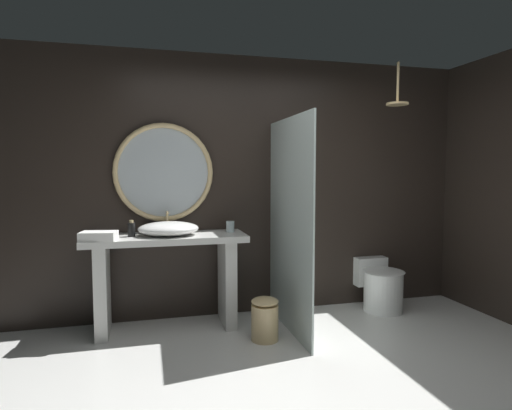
# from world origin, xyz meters

# --- Properties ---
(ground_plane) EXTENTS (5.76, 5.76, 0.00)m
(ground_plane) POSITION_xyz_m (0.00, 0.00, 0.00)
(ground_plane) COLOR silver
(back_wall_panel) EXTENTS (4.80, 0.10, 2.60)m
(back_wall_panel) POSITION_xyz_m (0.00, 1.90, 1.30)
(back_wall_panel) COLOR black
(back_wall_panel) RESTS_ON ground_plane
(vanity_counter) EXTENTS (1.45, 0.52, 0.87)m
(vanity_counter) POSITION_xyz_m (-0.87, 1.57, 0.57)
(vanity_counter) COLOR silver
(vanity_counter) RESTS_ON ground_plane
(vessel_sink) EXTENTS (0.54, 0.45, 0.21)m
(vessel_sink) POSITION_xyz_m (-0.85, 1.55, 0.94)
(vessel_sink) COLOR white
(vessel_sink) RESTS_ON vanity_counter
(tumbler_cup) EXTENTS (0.08, 0.08, 0.11)m
(tumbler_cup) POSITION_xyz_m (-0.26, 1.63, 0.93)
(tumbler_cup) COLOR silver
(tumbler_cup) RESTS_ON vanity_counter
(soap_dispenser) EXTENTS (0.07, 0.07, 0.15)m
(soap_dispenser) POSITION_xyz_m (-1.17, 1.56, 0.94)
(soap_dispenser) COLOR black
(soap_dispenser) RESTS_ON vanity_counter
(round_wall_mirror) EXTENTS (0.94, 0.05, 0.94)m
(round_wall_mirror) POSITION_xyz_m (-0.87, 1.81, 1.44)
(round_wall_mirror) COLOR #D6B77F
(shower_glass_panel) EXTENTS (0.02, 1.16, 1.94)m
(shower_glass_panel) POSITION_xyz_m (0.22, 1.27, 0.97)
(shower_glass_panel) COLOR silver
(shower_glass_panel) RESTS_ON ground_plane
(rain_shower_head) EXTENTS (0.21, 0.21, 0.41)m
(rain_shower_head) POSITION_xyz_m (1.33, 1.34, 2.14)
(rain_shower_head) COLOR #D6B77F
(toilet) EXTENTS (0.42, 0.59, 0.51)m
(toilet) POSITION_xyz_m (1.33, 1.58, 0.25)
(toilet) COLOR white
(toilet) RESTS_ON ground_plane
(waste_bin) EXTENTS (0.24, 0.24, 0.38)m
(waste_bin) POSITION_xyz_m (-0.07, 1.09, 0.19)
(waste_bin) COLOR #D6B77F
(waste_bin) RESTS_ON ground_plane
(folded_hand_towel) EXTENTS (0.32, 0.24, 0.08)m
(folded_hand_towel) POSITION_xyz_m (-1.43, 1.41, 0.91)
(folded_hand_towel) COLOR white
(folded_hand_towel) RESTS_ON vanity_counter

